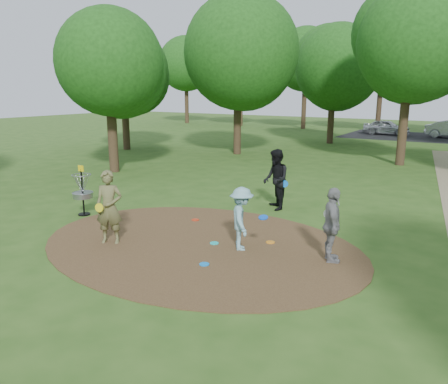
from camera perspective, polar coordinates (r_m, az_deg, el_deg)
The scene contains 14 objects.
ground at distance 10.96m, azimuth -3.33°, elevation -6.84°, with size 100.00×100.00×0.00m, color #2D5119.
dirt_clearing at distance 10.95m, azimuth -3.33°, elevation -6.79°, with size 8.40×8.40×0.02m, color #47301C.
parking_lot at distance 38.78m, azimuth 25.93°, elevation 6.40°, with size 14.00×8.00×0.01m, color black.
player_observer_with_disc at distance 11.13m, azimuth -14.77°, elevation -1.96°, with size 0.80×0.71×1.85m.
player_throwing_with_disc at distance 10.37m, azimuth 2.31°, elevation -3.53°, with size 1.21×1.14×1.53m.
player_walking_with_disc at distance 13.94m, azimuth 6.77°, elevation 1.62°, with size 1.16×1.19×1.94m.
player_waiting_with_disc at distance 9.91m, azimuth 13.92°, elevation -4.24°, with size 0.81×1.08×1.70m.
disc_ground_cyan at distance 10.94m, azimuth -1.28°, elevation -6.69°, with size 0.22×0.22×0.02m, color #19C8CB.
disc_ground_blue at distance 9.70m, azimuth -2.59°, elevation -9.40°, with size 0.22×0.22×0.02m, color #0D80E9.
disc_ground_red at distance 12.85m, azimuth -3.77°, elevation -3.64°, with size 0.22×0.22×0.02m, color red.
car_left at distance 39.56m, azimuth 20.44°, elevation 7.93°, with size 1.50×3.72×1.27m, color #B2B4BA.
disc_ground_orange at distance 11.06m, azimuth 6.08°, elevation -6.54°, with size 0.22×0.22×0.02m, color orange.
disc_golf_basket at distance 13.89m, azimuth -18.03°, elevation 0.62°, with size 0.63×0.63×1.54m.
tree_ring at distance 18.06m, azimuth 16.79°, elevation 17.27°, with size 37.53×45.54×8.79m.
Camera 1 is at (5.94, -8.40, 3.77)m, focal length 35.00 mm.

